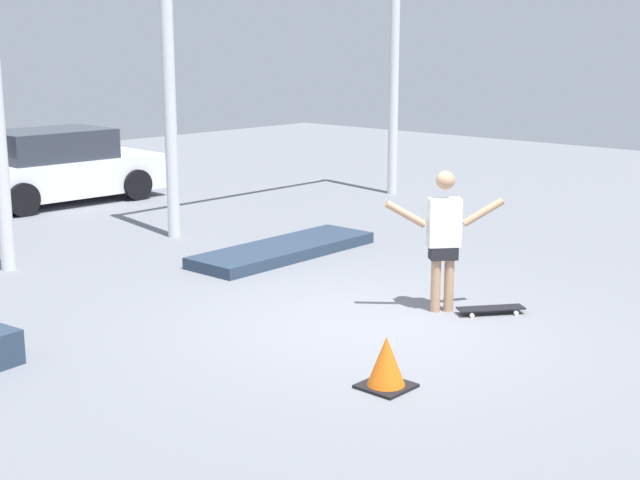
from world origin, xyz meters
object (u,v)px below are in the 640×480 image
at_px(skateboarder, 444,234).
at_px(parked_car_white, 57,168).
at_px(manual_pad, 284,250).
at_px(traffic_cone, 386,363).
at_px(skateboard, 491,309).

bearing_deg(skateboarder, parked_car_white, 125.46).
relative_size(manual_pad, traffic_cone, 6.26).
bearing_deg(manual_pad, parked_car_white, 88.68).
distance_m(skateboard, manual_pad, 3.88).
height_order(skateboarder, parked_car_white, skateboarder).
bearing_deg(parked_car_white, skateboard, -90.54).
xyz_separation_m(skateboarder, skateboard, (0.30, -0.49, -0.88)).
bearing_deg(skateboard, skateboarder, 158.71).
bearing_deg(traffic_cone, skateboarder, 23.32).
height_order(skateboard, parked_car_white, parked_car_white).
bearing_deg(skateboard, traffic_cone, -131.66).
xyz_separation_m(skateboarder, parked_car_white, (0.88, 9.80, -0.25)).
bearing_deg(manual_pad, traffic_cone, -125.00).
distance_m(skateboard, traffic_cone, 2.68).
bearing_deg(manual_pad, skateboard, -96.46).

